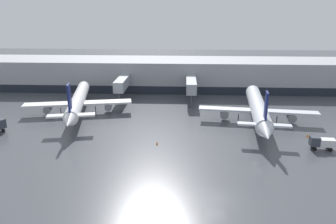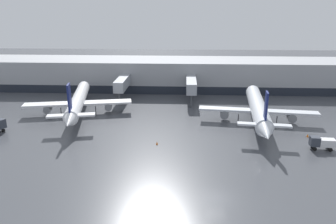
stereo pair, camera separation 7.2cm
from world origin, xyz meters
name	(u,v)px [view 2 (the right image)]	position (x,y,z in m)	size (l,w,h in m)	color
ground_plane	(217,198)	(0.00, 0.00, 0.00)	(320.00, 320.00, 0.00)	#424449
terminal_building	(199,74)	(-0.09, 61.87, 4.50)	(160.00, 29.16, 9.00)	#9EA0A5
parked_jet_0	(78,101)	(-29.51, 34.63, 3.19)	(25.11, 35.23, 10.00)	white
parked_jet_1	(258,108)	(11.68, 30.82, 3.27)	(25.74, 36.29, 9.93)	silver
service_truck_0	(322,142)	(20.14, 16.69, 1.39)	(4.37, 1.90, 2.39)	silver
traffic_cone_0	(157,143)	(-9.43, 17.47, 0.33)	(0.36, 0.36, 0.66)	orange
traffic_cone_1	(308,135)	(19.89, 22.65, 0.32)	(0.43, 0.43, 0.63)	orange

